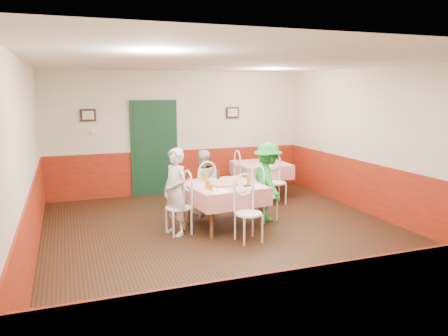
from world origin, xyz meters
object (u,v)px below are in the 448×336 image
object	(u,v)px
main_table	(224,206)
chair_near	(249,214)
chair_second_a	(230,179)
diner_right	(268,182)
chair_second_b	(276,183)
wallet	(247,186)
diner_left	(175,192)
glass_a	(208,185)
second_table	(261,180)
chair_far	(204,192)
beer_bottle	(218,174)
diner_far	(203,182)
glass_c	(205,177)
glass_b	(249,181)
pizza	(224,184)
chair_right	(265,196)
chair_left	(179,208)

from	to	relation	value
main_table	chair_near	world-z (taller)	chair_near
chair_second_a	diner_right	distance (m)	1.77
chair_second_a	chair_second_b	world-z (taller)	same
wallet	diner_left	world-z (taller)	diner_left
glass_a	chair_second_a	bearing A→B (deg)	60.69
chair_second_a	glass_a	size ratio (longest dim) A/B	6.07
second_table	chair_far	bearing A→B (deg)	-148.72
chair_second_a	beer_bottle	size ratio (longest dim) A/B	4.02
wallet	diner_far	size ratio (longest dim) A/B	0.09
glass_c	diner_left	bearing A→B (deg)	-144.33
chair_second_b	diner_far	xyz separation A→B (m)	(-1.69, -0.22, 0.18)
chair_second_a	diner_right	xyz separation A→B (m)	(0.07, -1.75, 0.27)
glass_c	diner_far	world-z (taller)	diner_far
glass_a	glass_b	distance (m)	0.80
pizza	glass_b	world-z (taller)	glass_b
chair_near	diner_right	world-z (taller)	diner_right
pizza	beer_bottle	world-z (taller)	beer_bottle
pizza	glass_c	world-z (taller)	glass_c
main_table	diner_right	world-z (taller)	diner_right
wallet	diner_far	world-z (taller)	diner_far
second_table	chair_near	distance (m)	3.08
chair_near	diner_left	distance (m)	1.27
glass_b	beer_bottle	bearing A→B (deg)	121.99
pizza	wallet	distance (m)	0.42
second_table	diner_far	world-z (taller)	diner_far
chair_far	diner_left	bearing A→B (deg)	44.08
glass_a	diner_far	bearing A→B (deg)	76.84
wallet	diner_right	bearing A→B (deg)	27.30
main_table	chair_right	world-z (taller)	chair_right
glass_c	glass_b	bearing A→B (deg)	-41.34
wallet	second_table	bearing A→B (deg)	52.41
chair_right	wallet	distance (m)	0.73
chair_near	glass_c	size ratio (longest dim) A/B	5.87
chair_far	chair_near	bearing A→B (deg)	90.71
chair_right	pizza	xyz separation A→B (m)	(-0.85, -0.13, 0.33)
glass_b	diner_far	xyz separation A→B (m)	(-0.51, 1.06, -0.20)
chair_second_b	glass_b	distance (m)	1.78
chair_second_a	glass_c	distance (m)	1.86
chair_second_a	pizza	size ratio (longest dim) A/B	1.89
main_table	chair_second_b	bearing A→B (deg)	35.32
glass_c	wallet	bearing A→B (deg)	-50.51
diner_far	glass_c	bearing A→B (deg)	81.58
chair_far	diner_left	xyz separation A→B (m)	(-0.78, -0.96, 0.27)
chair_left	chair_second_a	world-z (taller)	same
main_table	diner_right	bearing A→B (deg)	7.29
chair_right	diner_right	world-z (taller)	diner_right
chair_far	glass_c	xyz separation A→B (m)	(-0.11, -0.47, 0.39)
chair_left	chair_near	size ratio (longest dim) A/B	1.00
glass_c	wallet	xyz separation A→B (m)	(0.54, -0.65, -0.07)
chair_second_b	glass_a	distance (m)	2.45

